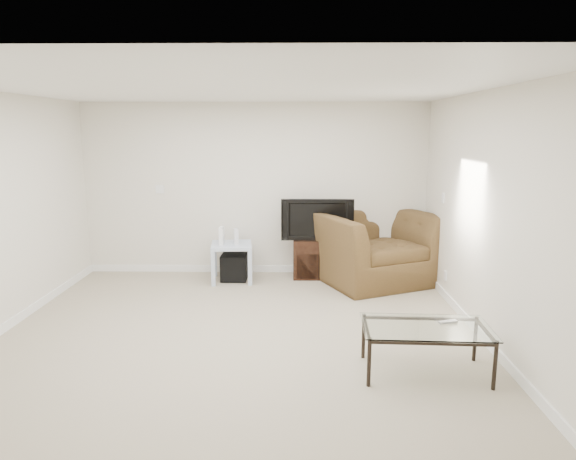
{
  "coord_description": "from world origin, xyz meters",
  "views": [
    {
      "loc": [
        0.6,
        -4.97,
        2.11
      ],
      "look_at": [
        0.5,
        1.2,
        0.9
      ],
      "focal_mm": 32.0,
      "sensor_mm": 36.0,
      "label": 1
    }
  ],
  "objects_px": {
    "television": "(317,219)",
    "recliner": "(375,236)",
    "tv_stand": "(317,257)",
    "subwoofer": "(234,267)",
    "side_table": "(232,262)",
    "coffee_table": "(425,350)"
  },
  "relations": [
    {
      "from": "side_table",
      "to": "recliner",
      "type": "height_order",
      "value": "recliner"
    },
    {
      "from": "recliner",
      "to": "television",
      "type": "bearing_deg",
      "value": 141.58
    },
    {
      "from": "television",
      "to": "side_table",
      "type": "height_order",
      "value": "television"
    },
    {
      "from": "tv_stand",
      "to": "recliner",
      "type": "xyz_separation_m",
      "value": [
        0.8,
        -0.23,
        0.37
      ]
    },
    {
      "from": "television",
      "to": "side_table",
      "type": "xyz_separation_m",
      "value": [
        -1.21,
        -0.2,
        -0.59
      ]
    },
    {
      "from": "tv_stand",
      "to": "subwoofer",
      "type": "xyz_separation_m",
      "value": [
        -1.18,
        -0.2,
        -0.09
      ]
    },
    {
      "from": "side_table",
      "to": "subwoofer",
      "type": "bearing_deg",
      "value": 39.88
    },
    {
      "from": "tv_stand",
      "to": "coffee_table",
      "type": "xyz_separation_m",
      "value": [
        0.83,
        -3.03,
        -0.07
      ]
    },
    {
      "from": "tv_stand",
      "to": "television",
      "type": "bearing_deg",
      "value": -90.0
    },
    {
      "from": "tv_stand",
      "to": "side_table",
      "type": "distance_m",
      "value": 1.23
    },
    {
      "from": "television",
      "to": "tv_stand",
      "type": "bearing_deg",
      "value": 90.88
    },
    {
      "from": "side_table",
      "to": "coffee_table",
      "type": "height_order",
      "value": "side_table"
    },
    {
      "from": "tv_stand",
      "to": "recliner",
      "type": "height_order",
      "value": "recliner"
    },
    {
      "from": "television",
      "to": "side_table",
      "type": "distance_m",
      "value": 1.36
    },
    {
      "from": "tv_stand",
      "to": "subwoofer",
      "type": "distance_m",
      "value": 1.2
    },
    {
      "from": "television",
      "to": "coffee_table",
      "type": "relative_size",
      "value": 0.87
    },
    {
      "from": "television",
      "to": "recliner",
      "type": "height_order",
      "value": "recliner"
    },
    {
      "from": "coffee_table",
      "to": "television",
      "type": "bearing_deg",
      "value": 105.49
    },
    {
      "from": "side_table",
      "to": "coffee_table",
      "type": "distance_m",
      "value": 3.46
    },
    {
      "from": "television",
      "to": "subwoofer",
      "type": "height_order",
      "value": "television"
    },
    {
      "from": "television",
      "to": "recliner",
      "type": "bearing_deg",
      "value": -13.82
    },
    {
      "from": "side_table",
      "to": "tv_stand",
      "type": "bearing_deg",
      "value": 10.77
    }
  ]
}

